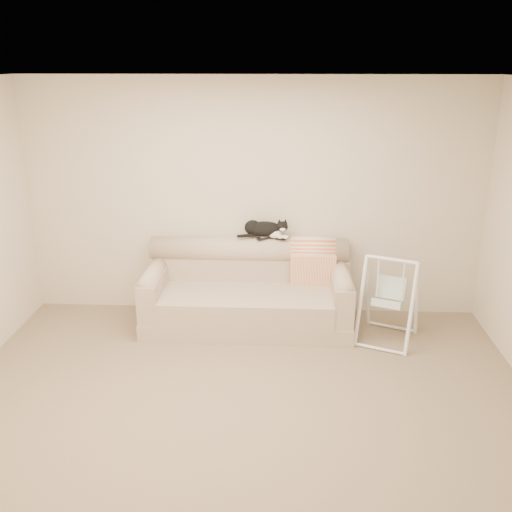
{
  "coord_description": "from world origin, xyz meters",
  "views": [
    {
      "loc": [
        0.34,
        -4.06,
        2.75
      ],
      "look_at": [
        0.06,
        1.27,
        0.9
      ],
      "focal_mm": 40.0,
      "sensor_mm": 36.0,
      "label": 1
    }
  ],
  "objects": [
    {
      "name": "room_shell",
      "position": [
        0.0,
        0.0,
        1.53
      ],
      "size": [
        5.04,
        4.04,
        2.6
      ],
      "color": "beige",
      "rests_on": "ground"
    },
    {
      "name": "tuxedo_cat",
      "position": [
        0.13,
        1.87,
        1.0
      ],
      "size": [
        0.56,
        0.23,
        0.22
      ],
      "color": "black",
      "rests_on": "sofa"
    },
    {
      "name": "remote_b",
      "position": [
        0.28,
        1.84,
        0.91
      ],
      "size": [
        0.18,
        0.1,
        0.02
      ],
      "color": "black",
      "rests_on": "sofa"
    },
    {
      "name": "remote_a",
      "position": [
        0.13,
        1.84,
        0.91
      ],
      "size": [
        0.18,
        0.14,
        0.03
      ],
      "color": "black",
      "rests_on": "sofa"
    },
    {
      "name": "sofa",
      "position": [
        -0.04,
        1.62,
        0.35
      ],
      "size": [
        2.2,
        0.93,
        0.9
      ],
      "color": "tan",
      "rests_on": "ground"
    },
    {
      "name": "throw_blanket",
      "position": [
        0.65,
        1.84,
        0.72
      ],
      "size": [
        0.49,
        0.38,
        0.58
      ],
      "color": "orange",
      "rests_on": "sofa"
    },
    {
      "name": "baby_swing",
      "position": [
        1.41,
        1.3,
        0.45
      ],
      "size": [
        0.72,
        0.74,
        0.9
      ],
      "color": "white",
      "rests_on": "ground"
    },
    {
      "name": "ground_plane",
      "position": [
        0.0,
        0.0,
        0.0
      ],
      "size": [
        5.0,
        5.0,
        0.0
      ],
      "primitive_type": "plane",
      "color": "#7C6952",
      "rests_on": "ground"
    }
  ]
}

